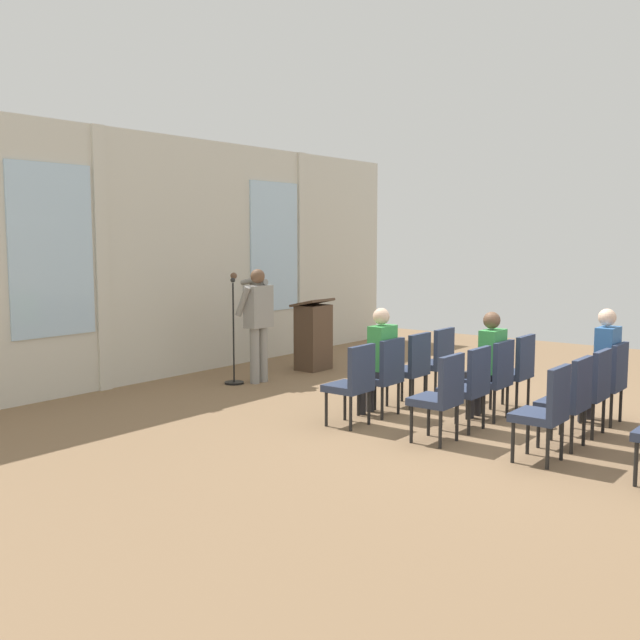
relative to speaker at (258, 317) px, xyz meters
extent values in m
plane|color=#846647|center=(-0.29, -4.09, -0.97)|extent=(14.27, 14.27, 0.00)
cube|color=beige|center=(-0.29, 1.40, 0.85)|extent=(10.93, 0.10, 3.66)
cube|color=silver|center=(-2.47, 1.34, 0.99)|extent=(1.22, 0.04, 2.25)
cube|color=beige|center=(-1.71, 1.34, 0.85)|extent=(0.20, 0.08, 3.66)
cube|color=silver|center=(1.90, 1.34, 0.99)|extent=(1.22, 0.04, 2.25)
cube|color=beige|center=(2.66, 1.34, 0.85)|extent=(0.20, 0.08, 3.66)
cylinder|color=gray|center=(-0.09, -0.02, -0.56)|extent=(0.14, 0.14, 0.82)
cylinder|color=gray|center=(0.09, -0.02, -0.56)|extent=(0.14, 0.14, 0.82)
cube|color=gray|center=(0.00, -0.02, 0.15)|extent=(0.42, 0.22, 0.62)
cube|color=#B28C19|center=(0.00, 0.10, 0.23)|extent=(0.06, 0.01, 0.37)
sphere|color=brown|center=(0.00, -0.01, 0.60)|extent=(0.21, 0.21, 0.21)
cylinder|color=gray|center=(-0.24, 0.06, 0.24)|extent=(0.09, 0.28, 0.45)
cylinder|color=gray|center=(0.16, 0.11, 0.48)|extent=(0.15, 0.36, 0.15)
cylinder|color=gray|center=(0.12, 0.25, 0.51)|extent=(0.11, 0.34, 0.15)
sphere|color=brown|center=(0.03, 0.51, 0.58)|extent=(0.10, 0.10, 0.10)
cylinder|color=black|center=(-0.30, 0.20, -0.96)|extent=(0.28, 0.28, 0.03)
cylinder|color=black|center=(-0.30, 0.20, -0.22)|extent=(0.02, 0.02, 1.45)
sphere|color=#262626|center=(-0.30, 0.20, 0.55)|extent=(0.07, 0.07, 0.07)
cube|color=#4C3828|center=(1.34, 0.02, -0.45)|extent=(0.52, 0.40, 1.05)
cube|color=#4C3828|center=(1.34, 0.04, 0.12)|extent=(0.60, 0.48, 0.14)
cylinder|color=black|center=(-1.06, -2.35, -0.77)|extent=(0.04, 0.04, 0.40)
cylinder|color=black|center=(-1.42, -2.35, -0.77)|extent=(0.04, 0.04, 0.40)
cylinder|color=black|center=(-1.06, -2.69, -0.77)|extent=(0.04, 0.04, 0.40)
cylinder|color=black|center=(-1.42, -2.69, -0.77)|extent=(0.04, 0.04, 0.40)
cube|color=#2D3851|center=(-1.24, -2.52, -0.53)|extent=(0.46, 0.44, 0.08)
cube|color=#2D3851|center=(-1.24, -2.71, -0.26)|extent=(0.46, 0.06, 0.46)
cylinder|color=black|center=(-0.42, -2.35, -0.77)|extent=(0.04, 0.04, 0.40)
cylinder|color=black|center=(-0.78, -2.35, -0.77)|extent=(0.04, 0.04, 0.40)
cylinder|color=black|center=(-0.42, -2.69, -0.77)|extent=(0.04, 0.04, 0.40)
cylinder|color=black|center=(-0.78, -2.69, -0.77)|extent=(0.04, 0.04, 0.40)
cube|color=#2D3851|center=(-0.60, -2.52, -0.53)|extent=(0.46, 0.44, 0.08)
cube|color=#2D3851|center=(-0.60, -2.71, -0.26)|extent=(0.46, 0.06, 0.46)
cylinder|color=#2D2D33|center=(-0.69, -2.34, -0.75)|extent=(0.10, 0.10, 0.44)
cylinder|color=#2D2D33|center=(-0.51, -2.34, -0.75)|extent=(0.10, 0.10, 0.44)
cube|color=#2D2D33|center=(-0.60, -2.46, -0.47)|extent=(0.34, 0.36, 0.12)
cube|color=green|center=(-0.60, -2.57, -0.15)|extent=(0.36, 0.20, 0.53)
sphere|color=beige|center=(-0.60, -2.55, 0.23)|extent=(0.20, 0.20, 0.20)
cylinder|color=black|center=(0.21, -2.35, -0.77)|extent=(0.04, 0.04, 0.40)
cylinder|color=black|center=(-0.15, -2.35, -0.77)|extent=(0.04, 0.04, 0.40)
cylinder|color=black|center=(0.21, -2.69, -0.77)|extent=(0.04, 0.04, 0.40)
cylinder|color=black|center=(-0.15, -2.69, -0.77)|extent=(0.04, 0.04, 0.40)
cube|color=#2D3851|center=(0.03, -2.52, -0.53)|extent=(0.46, 0.44, 0.08)
cube|color=#2D3851|center=(0.03, -2.71, -0.26)|extent=(0.46, 0.06, 0.46)
cylinder|color=black|center=(0.85, -2.35, -0.77)|extent=(0.04, 0.04, 0.40)
cylinder|color=black|center=(0.49, -2.35, -0.77)|extent=(0.04, 0.04, 0.40)
cylinder|color=black|center=(0.85, -2.69, -0.77)|extent=(0.04, 0.04, 0.40)
cylinder|color=black|center=(0.49, -2.69, -0.77)|extent=(0.04, 0.04, 0.40)
cube|color=#2D3851|center=(0.67, -2.52, -0.53)|extent=(0.46, 0.44, 0.08)
cube|color=#2D3851|center=(0.67, -2.71, -0.26)|extent=(0.46, 0.06, 0.46)
cylinder|color=black|center=(-1.06, -3.47, -0.77)|extent=(0.04, 0.04, 0.40)
cylinder|color=black|center=(-1.42, -3.47, -0.77)|extent=(0.04, 0.04, 0.40)
cylinder|color=black|center=(-1.06, -3.81, -0.77)|extent=(0.04, 0.04, 0.40)
cylinder|color=black|center=(-1.42, -3.81, -0.77)|extent=(0.04, 0.04, 0.40)
cube|color=#2D3851|center=(-1.24, -3.64, -0.53)|extent=(0.46, 0.44, 0.08)
cube|color=#2D3851|center=(-1.24, -3.83, -0.26)|extent=(0.46, 0.06, 0.46)
cylinder|color=black|center=(-0.42, -3.47, -0.77)|extent=(0.04, 0.04, 0.40)
cylinder|color=black|center=(-0.78, -3.47, -0.77)|extent=(0.04, 0.04, 0.40)
cylinder|color=black|center=(-0.42, -3.81, -0.77)|extent=(0.04, 0.04, 0.40)
cylinder|color=black|center=(-0.78, -3.81, -0.77)|extent=(0.04, 0.04, 0.40)
cube|color=#2D3851|center=(-0.60, -3.64, -0.53)|extent=(0.46, 0.44, 0.08)
cube|color=#2D3851|center=(-0.60, -3.83, -0.26)|extent=(0.46, 0.06, 0.46)
cylinder|color=black|center=(0.21, -3.47, -0.77)|extent=(0.04, 0.04, 0.40)
cylinder|color=black|center=(-0.15, -3.47, -0.77)|extent=(0.04, 0.04, 0.40)
cylinder|color=black|center=(0.21, -3.81, -0.77)|extent=(0.04, 0.04, 0.40)
cylinder|color=black|center=(-0.15, -3.81, -0.77)|extent=(0.04, 0.04, 0.40)
cube|color=#2D3851|center=(0.03, -3.64, -0.53)|extent=(0.46, 0.44, 0.08)
cube|color=#2D3851|center=(0.03, -3.83, -0.26)|extent=(0.46, 0.06, 0.46)
cylinder|color=#2D2D33|center=(-0.06, -3.46, -0.75)|extent=(0.10, 0.10, 0.44)
cylinder|color=#2D2D33|center=(0.12, -3.46, -0.75)|extent=(0.10, 0.10, 0.44)
cube|color=#2D2D33|center=(0.03, -3.58, -0.47)|extent=(0.34, 0.36, 0.12)
cube|color=green|center=(0.03, -3.69, -0.16)|extent=(0.36, 0.20, 0.51)
sphere|color=brown|center=(0.03, -3.67, 0.20)|extent=(0.20, 0.20, 0.20)
cylinder|color=black|center=(0.85, -3.47, -0.77)|extent=(0.04, 0.04, 0.40)
cylinder|color=black|center=(0.49, -3.47, -0.77)|extent=(0.04, 0.04, 0.40)
cylinder|color=black|center=(0.85, -3.81, -0.77)|extent=(0.04, 0.04, 0.40)
cylinder|color=black|center=(0.49, -3.81, -0.77)|extent=(0.04, 0.04, 0.40)
cube|color=#2D3851|center=(0.67, -3.64, -0.53)|extent=(0.46, 0.44, 0.08)
cube|color=#2D3851|center=(0.67, -3.83, -0.26)|extent=(0.46, 0.06, 0.46)
cylinder|color=black|center=(-1.06, -4.59, -0.77)|extent=(0.04, 0.04, 0.40)
cylinder|color=black|center=(-1.42, -4.59, -0.77)|extent=(0.04, 0.04, 0.40)
cylinder|color=black|center=(-1.06, -4.93, -0.77)|extent=(0.04, 0.04, 0.40)
cylinder|color=black|center=(-1.42, -4.93, -0.77)|extent=(0.04, 0.04, 0.40)
cube|color=#2D3851|center=(-1.24, -4.76, -0.53)|extent=(0.46, 0.44, 0.08)
cube|color=#2D3851|center=(-1.24, -4.95, -0.26)|extent=(0.46, 0.06, 0.46)
cylinder|color=black|center=(-0.42, -4.59, -0.77)|extent=(0.04, 0.04, 0.40)
cylinder|color=black|center=(-0.78, -4.59, -0.77)|extent=(0.04, 0.04, 0.40)
cylinder|color=black|center=(-0.42, -4.93, -0.77)|extent=(0.04, 0.04, 0.40)
cylinder|color=black|center=(-0.78, -4.93, -0.77)|extent=(0.04, 0.04, 0.40)
cube|color=#2D3851|center=(-0.60, -4.76, -0.53)|extent=(0.46, 0.44, 0.08)
cube|color=#2D3851|center=(-0.60, -4.95, -0.26)|extent=(0.46, 0.06, 0.46)
cylinder|color=black|center=(0.21, -4.59, -0.77)|extent=(0.04, 0.04, 0.40)
cylinder|color=black|center=(-0.15, -4.59, -0.77)|extent=(0.04, 0.04, 0.40)
cylinder|color=black|center=(0.21, -4.93, -0.77)|extent=(0.04, 0.04, 0.40)
cylinder|color=black|center=(-0.15, -4.93, -0.77)|extent=(0.04, 0.04, 0.40)
cube|color=#2D3851|center=(0.03, -4.76, -0.53)|extent=(0.46, 0.44, 0.08)
cube|color=#2D3851|center=(0.03, -4.95, -0.26)|extent=(0.46, 0.06, 0.46)
cylinder|color=black|center=(0.85, -4.59, -0.77)|extent=(0.04, 0.04, 0.40)
cylinder|color=black|center=(0.49, -4.59, -0.77)|extent=(0.04, 0.04, 0.40)
cylinder|color=black|center=(0.85, -4.93, -0.77)|extent=(0.04, 0.04, 0.40)
cylinder|color=black|center=(0.49, -4.93, -0.77)|extent=(0.04, 0.04, 0.40)
cube|color=#2D3851|center=(0.67, -4.76, -0.53)|extent=(0.46, 0.44, 0.08)
cube|color=#2D3851|center=(0.67, -4.95, -0.26)|extent=(0.46, 0.06, 0.46)
cylinder|color=#2D2D33|center=(0.58, -4.58, -0.75)|extent=(0.10, 0.10, 0.44)
cylinder|color=#2D2D33|center=(0.76, -4.58, -0.75)|extent=(0.10, 0.10, 0.44)
cube|color=#2D2D33|center=(0.67, -4.70, -0.47)|extent=(0.34, 0.36, 0.12)
cube|color=#3366A5|center=(0.67, -4.81, -0.14)|extent=(0.36, 0.20, 0.56)
sphere|color=beige|center=(0.67, -4.79, 0.25)|extent=(0.20, 0.20, 0.20)
cylinder|color=black|center=(-1.42, -5.71, -0.77)|extent=(0.04, 0.04, 0.40)
camera|label=1|loc=(-8.02, -7.39, 1.17)|focal=41.94mm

